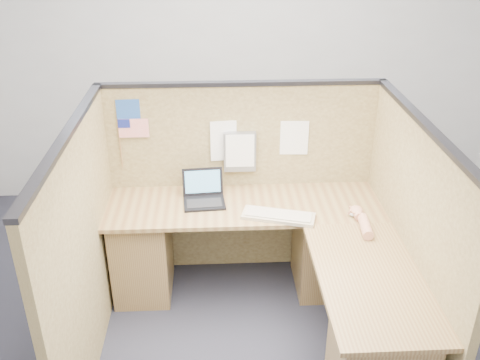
{
  "coord_description": "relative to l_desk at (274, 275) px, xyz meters",
  "views": [
    {
      "loc": [
        -0.2,
        -2.62,
        2.61
      ],
      "look_at": [
        -0.04,
        0.5,
        1.01
      ],
      "focal_mm": 40.0,
      "sensor_mm": 36.0,
      "label": 1
    }
  ],
  "objects": [
    {
      "name": "floor",
      "position": [
        -0.18,
        -0.29,
        -0.39
      ],
      "size": [
        5.0,
        5.0,
        0.0
      ],
      "primitive_type": "plane",
      "color": "black",
      "rests_on": "ground"
    },
    {
      "name": "wall_back",
      "position": [
        -0.18,
        1.96,
        1.01
      ],
      "size": [
        5.0,
        0.0,
        5.0
      ],
      "primitive_type": "plane",
      "rotation": [
        1.57,
        0.0,
        0.0
      ],
      "color": "#ABADB0",
      "rests_on": "floor"
    },
    {
      "name": "cubicle_partitions",
      "position": [
        -0.18,
        0.14,
        0.38
      ],
      "size": [
        2.06,
        1.83,
        1.53
      ],
      "color": "brown",
      "rests_on": "floor"
    },
    {
      "name": "l_desk",
      "position": [
        0.0,
        0.0,
        0.0
      ],
      "size": [
        1.95,
        1.75,
        0.73
      ],
      "color": "brown",
      "rests_on": "floor"
    },
    {
      "name": "laptop",
      "position": [
        -0.47,
        0.46,
        0.39
      ],
      "size": [
        0.31,
        0.3,
        0.21
      ],
      "rotation": [
        0.0,
        0.0,
        0.08
      ],
      "color": "black",
      "rests_on": "l_desk"
    },
    {
      "name": "keyboard",
      "position": [
        0.04,
        0.19,
        0.35
      ],
      "size": [
        0.52,
        0.3,
        0.03
      ],
      "rotation": [
        0.0,
        0.0,
        -0.28
      ],
      "color": "tan",
      "rests_on": "l_desk"
    },
    {
      "name": "mouse",
      "position": [
        0.57,
        0.19,
        0.36
      ],
      "size": [
        0.12,
        0.09,
        0.04
      ],
      "primitive_type": "ellipsoid",
      "rotation": [
        0.0,
        0.0,
        0.3
      ],
      "color": "#BBBBC0",
      "rests_on": "l_desk"
    },
    {
      "name": "hand_forearm",
      "position": [
        0.58,
        0.06,
        0.37
      ],
      "size": [
        0.1,
        0.37,
        0.08
      ],
      "color": "tan",
      "rests_on": "l_desk"
    },
    {
      "name": "blue_poster",
      "position": [
        -0.98,
        0.68,
        0.92
      ],
      "size": [
        0.16,
        0.02,
        0.22
      ],
      "primitive_type": "cube",
      "rotation": [
        0.0,
        0.0,
        0.08
      ],
      "color": "#214B99",
      "rests_on": "cubicle_partitions"
    },
    {
      "name": "american_flag",
      "position": [
        -0.98,
        0.67,
        0.8
      ],
      "size": [
        0.22,
        0.01,
        0.38
      ],
      "color": "olive",
      "rests_on": "cubicle_partitions"
    },
    {
      "name": "file_holder",
      "position": [
        -0.2,
        0.66,
        0.63
      ],
      "size": [
        0.24,
        0.05,
        0.3
      ],
      "color": "slate",
      "rests_on": "cubicle_partitions"
    },
    {
      "name": "paper_left",
      "position": [
        -0.29,
        0.68,
        0.7
      ],
      "size": [
        0.24,
        0.03,
        0.31
      ],
      "primitive_type": "cube",
      "rotation": [
        0.0,
        0.0,
        0.11
      ],
      "color": "white",
      "rests_on": "cubicle_partitions"
    },
    {
      "name": "paper_right",
      "position": [
        0.2,
        0.68,
        0.71
      ],
      "size": [
        0.21,
        0.01,
        0.26
      ],
      "primitive_type": "cube",
      "rotation": [
        0.0,
        0.0,
        -0.05
      ],
      "color": "white",
      "rests_on": "cubicle_partitions"
    }
  ]
}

